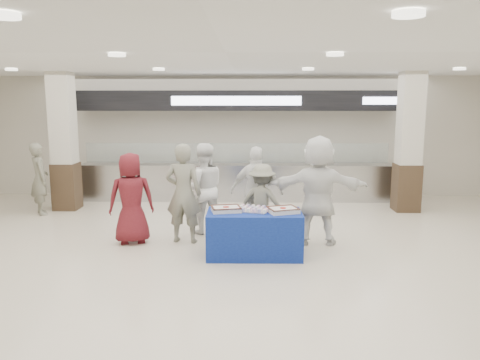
{
  "coord_description": "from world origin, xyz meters",
  "views": [
    {
      "loc": [
        0.34,
        -6.61,
        2.54
      ],
      "look_at": [
        0.17,
        1.6,
        1.15
      ],
      "focal_mm": 35.0,
      "sensor_mm": 36.0,
      "label": 1
    }
  ],
  "objects_px": {
    "display_table": "(254,234)",
    "civilian_white": "(318,190)",
    "soldier_a": "(184,193)",
    "soldier_b": "(262,202)",
    "sheet_cake_left": "(226,209)",
    "chef_short": "(257,191)",
    "sheet_cake_right": "(283,210)",
    "chef_tall": "(203,188)",
    "cupcake_tray": "(254,209)",
    "soldier_bg": "(40,179)",
    "civilian_maroon": "(131,198)"
  },
  "relations": [
    {
      "from": "display_table",
      "to": "civilian_white",
      "type": "xyz_separation_m",
      "value": [
        1.14,
        0.72,
        0.6
      ]
    },
    {
      "from": "soldier_a",
      "to": "soldier_b",
      "type": "xyz_separation_m",
      "value": [
        1.42,
        0.2,
        -0.2
      ]
    },
    {
      "from": "display_table",
      "to": "soldier_a",
      "type": "bearing_deg",
      "value": 148.4
    },
    {
      "from": "sheet_cake_left",
      "to": "chef_short",
      "type": "height_order",
      "value": "chef_short"
    },
    {
      "from": "sheet_cake_right",
      "to": "chef_tall",
      "type": "height_order",
      "value": "chef_tall"
    },
    {
      "from": "cupcake_tray",
      "to": "soldier_b",
      "type": "bearing_deg",
      "value": 79.66
    },
    {
      "from": "sheet_cake_left",
      "to": "soldier_b",
      "type": "relative_size",
      "value": 0.37
    },
    {
      "from": "sheet_cake_right",
      "to": "chef_short",
      "type": "bearing_deg",
      "value": 107.85
    },
    {
      "from": "display_table",
      "to": "soldier_a",
      "type": "relative_size",
      "value": 0.86
    },
    {
      "from": "soldier_a",
      "to": "chef_short",
      "type": "distance_m",
      "value": 1.4
    },
    {
      "from": "cupcake_tray",
      "to": "civilian_white",
      "type": "bearing_deg",
      "value": 30.53
    },
    {
      "from": "soldier_a",
      "to": "soldier_b",
      "type": "height_order",
      "value": "soldier_a"
    },
    {
      "from": "civilian_white",
      "to": "soldier_bg",
      "type": "relative_size",
      "value": 1.2
    },
    {
      "from": "sheet_cake_left",
      "to": "soldier_b",
      "type": "distance_m",
      "value": 1.13
    },
    {
      "from": "soldier_a",
      "to": "chef_short",
      "type": "relative_size",
      "value": 1.06
    },
    {
      "from": "sheet_cake_right",
      "to": "civilian_maroon",
      "type": "relative_size",
      "value": 0.33
    },
    {
      "from": "chef_tall",
      "to": "soldier_bg",
      "type": "distance_m",
      "value": 4.1
    },
    {
      "from": "sheet_cake_right",
      "to": "civilian_white",
      "type": "bearing_deg",
      "value": 48.64
    },
    {
      "from": "civilian_maroon",
      "to": "soldier_a",
      "type": "distance_m",
      "value": 0.94
    },
    {
      "from": "soldier_a",
      "to": "civilian_white",
      "type": "relative_size",
      "value": 0.92
    },
    {
      "from": "chef_tall",
      "to": "civilian_white",
      "type": "xyz_separation_m",
      "value": [
        2.11,
        -0.68,
        0.1
      ]
    },
    {
      "from": "cupcake_tray",
      "to": "chef_short",
      "type": "height_order",
      "value": "chef_short"
    },
    {
      "from": "display_table",
      "to": "civilian_white",
      "type": "distance_m",
      "value": 1.47
    },
    {
      "from": "civilian_maroon",
      "to": "sheet_cake_left",
      "type": "bearing_deg",
      "value": 142.69
    },
    {
      "from": "civilian_maroon",
      "to": "chef_tall",
      "type": "distance_m",
      "value": 1.41
    },
    {
      "from": "civilian_maroon",
      "to": "chef_short",
      "type": "xyz_separation_m",
      "value": [
        2.26,
        0.54,
        0.03
      ]
    },
    {
      "from": "cupcake_tray",
      "to": "soldier_bg",
      "type": "relative_size",
      "value": 0.33
    },
    {
      "from": "sheet_cake_left",
      "to": "soldier_b",
      "type": "height_order",
      "value": "soldier_b"
    },
    {
      "from": "chef_tall",
      "to": "soldier_b",
      "type": "relative_size",
      "value": 1.24
    },
    {
      "from": "chef_short",
      "to": "soldier_b",
      "type": "xyz_separation_m",
      "value": [
        0.1,
        -0.27,
        -0.15
      ]
    },
    {
      "from": "sheet_cake_left",
      "to": "cupcake_tray",
      "type": "xyz_separation_m",
      "value": [
        0.45,
        0.03,
        -0.01
      ]
    },
    {
      "from": "cupcake_tray",
      "to": "soldier_a",
      "type": "height_order",
      "value": "soldier_a"
    },
    {
      "from": "display_table",
      "to": "soldier_b",
      "type": "bearing_deg",
      "value": 80.34
    },
    {
      "from": "sheet_cake_left",
      "to": "chef_short",
      "type": "distance_m",
      "value": 1.32
    },
    {
      "from": "cupcake_tray",
      "to": "soldier_bg",
      "type": "bearing_deg",
      "value": 149.87
    },
    {
      "from": "civilian_white",
      "to": "chef_short",
      "type": "bearing_deg",
      "value": -22.56
    },
    {
      "from": "soldier_a",
      "to": "civilian_white",
      "type": "xyz_separation_m",
      "value": [
        2.4,
        -0.04,
        0.08
      ]
    },
    {
      "from": "cupcake_tray",
      "to": "chef_short",
      "type": "relative_size",
      "value": 0.31
    },
    {
      "from": "chef_tall",
      "to": "civilian_white",
      "type": "relative_size",
      "value": 0.89
    },
    {
      "from": "display_table",
      "to": "sheet_cake_right",
      "type": "bearing_deg",
      "value": -5.57
    },
    {
      "from": "display_table",
      "to": "chef_short",
      "type": "distance_m",
      "value": 1.32
    },
    {
      "from": "soldier_a",
      "to": "soldier_b",
      "type": "distance_m",
      "value": 1.45
    },
    {
      "from": "chef_short",
      "to": "sheet_cake_right",
      "type": "bearing_deg",
      "value": 119.08
    },
    {
      "from": "sheet_cake_right",
      "to": "soldier_b",
      "type": "height_order",
      "value": "soldier_b"
    },
    {
      "from": "sheet_cake_right",
      "to": "soldier_bg",
      "type": "relative_size",
      "value": 0.34
    },
    {
      "from": "display_table",
      "to": "civilian_maroon",
      "type": "distance_m",
      "value": 2.35
    },
    {
      "from": "sheet_cake_left",
      "to": "civilian_white",
      "type": "distance_m",
      "value": 1.76
    },
    {
      "from": "civilian_maroon",
      "to": "chef_short",
      "type": "relative_size",
      "value": 0.97
    },
    {
      "from": "sheet_cake_right",
      "to": "cupcake_tray",
      "type": "xyz_separation_m",
      "value": [
        -0.48,
        0.08,
        -0.01
      ]
    },
    {
      "from": "cupcake_tray",
      "to": "soldier_a",
      "type": "xyz_separation_m",
      "value": [
        -1.26,
        0.72,
        0.12
      ]
    }
  ]
}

